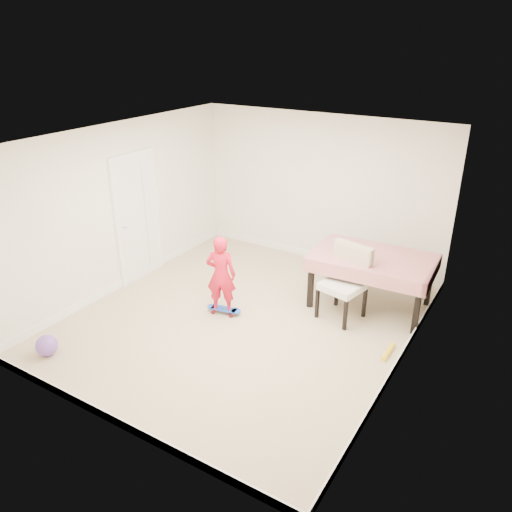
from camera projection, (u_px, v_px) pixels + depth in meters
The scene contains 17 objects.
ground at pixel (243, 319), 7.22m from camera, with size 5.00×5.00×0.00m, color tan.
ceiling at pixel (241, 140), 6.16m from camera, with size 4.50×5.00×0.04m, color silver.
wall_back at pixel (320, 190), 8.61m from camera, with size 4.50×0.04×2.60m, color white.
wall_front at pixel (101, 319), 4.75m from camera, with size 4.50×0.04×2.60m, color white.
wall_left at pixel (121, 208), 7.74m from camera, with size 0.04×5.00×2.60m, color white.
wall_right at pixel (408, 274), 5.62m from camera, with size 0.04×5.00×2.60m, color white.
door at pixel (137, 219), 8.08m from camera, with size 0.10×0.94×2.11m, color white.
baseboard_back at pixel (316, 255), 9.13m from camera, with size 4.50×0.02×0.12m, color white.
baseboard_front at pixel (115, 420), 5.25m from camera, with size 4.50×0.02×0.12m, color white.
baseboard_left at pixel (129, 279), 8.25m from camera, with size 0.02×5.00×0.12m, color white.
baseboard_right at pixel (396, 365), 6.13m from camera, with size 0.02×5.00×0.12m, color white.
dining_table at pixel (371, 281), 7.41m from camera, with size 1.74×1.09×0.82m, color red, non-canonical shape.
dining_chair at pixel (342, 284), 7.05m from camera, with size 0.59×0.67×1.08m, color silver, non-canonical shape.
skateboard at pixel (224, 311), 7.36m from camera, with size 0.53×0.19×0.08m, color blue, non-canonical shape.
child at pixel (221, 277), 7.14m from camera, with size 0.43×0.28×1.18m, color red.
balloon at pixel (47, 346), 6.37m from camera, with size 0.28×0.28×0.28m, color #774CB6.
foam_toy at pixel (388, 352), 6.43m from camera, with size 0.06×0.06×0.40m, color yellow.
Camera 1 is at (3.39, -5.20, 3.80)m, focal length 35.00 mm.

